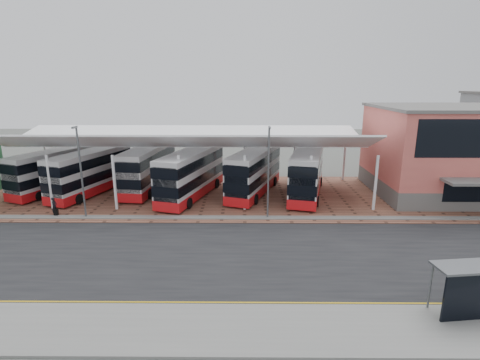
% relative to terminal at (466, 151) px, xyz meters
% --- Properties ---
extents(ground, '(140.00, 140.00, 0.00)m').
position_rel_terminal_xyz_m(ground, '(-23.00, -13.92, -4.66)').
color(ground, '#4F524D').
extents(road, '(120.00, 14.00, 0.02)m').
position_rel_terminal_xyz_m(road, '(-23.00, -14.92, -4.65)').
color(road, black).
rests_on(road, ground).
extents(forecourt, '(72.00, 16.00, 0.06)m').
position_rel_terminal_xyz_m(forecourt, '(-21.00, -0.92, -4.63)').
color(forecourt, brown).
rests_on(forecourt, ground).
extents(sidewalk, '(120.00, 4.00, 0.14)m').
position_rel_terminal_xyz_m(sidewalk, '(-23.00, -22.92, -4.59)').
color(sidewalk, slate).
rests_on(sidewalk, ground).
extents(north_kerb, '(120.00, 0.80, 0.14)m').
position_rel_terminal_xyz_m(north_kerb, '(-23.00, -7.72, -4.59)').
color(north_kerb, slate).
rests_on(north_kerb, ground).
extents(yellow_line_near, '(120.00, 0.12, 0.01)m').
position_rel_terminal_xyz_m(yellow_line_near, '(-23.00, -20.92, -4.63)').
color(yellow_line_near, '#BA9313').
rests_on(yellow_line_near, road).
extents(yellow_line_far, '(120.00, 0.12, 0.01)m').
position_rel_terminal_xyz_m(yellow_line_far, '(-23.00, -20.62, -4.63)').
color(yellow_line_far, '#BA9313').
rests_on(yellow_line_far, road).
extents(canopy, '(37.00, 11.63, 7.07)m').
position_rel_terminal_xyz_m(canopy, '(-29.00, 0.01, 1.14)').
color(canopy, white).
rests_on(canopy, ground).
extents(terminal, '(18.40, 14.40, 9.25)m').
position_rel_terminal_xyz_m(terminal, '(0.00, 0.00, 0.00)').
color(terminal, '#5F5D5A').
rests_on(terminal, ground).
extents(lamp_west, '(0.16, 0.90, 8.07)m').
position_rel_terminal_xyz_m(lamp_west, '(-37.00, -7.65, -0.30)').
color(lamp_west, '#54575B').
rests_on(lamp_west, ground).
extents(lamp_east, '(0.16, 0.90, 8.07)m').
position_rel_terminal_xyz_m(lamp_east, '(-21.00, -7.65, -0.30)').
color(lamp_east, '#54575B').
rests_on(lamp_east, ground).
extents(bus_0, '(6.31, 10.99, 4.47)m').
position_rel_terminal_xyz_m(bus_0, '(-43.41, 0.66, -2.38)').
color(bus_0, silver).
rests_on(bus_0, forecourt).
extents(bus_1, '(5.78, 11.27, 4.54)m').
position_rel_terminal_xyz_m(bus_1, '(-39.27, -0.25, -2.34)').
color(bus_1, silver).
rests_on(bus_1, forecourt).
extents(bus_2, '(3.88, 11.72, 4.74)m').
position_rel_terminal_xyz_m(bus_2, '(-33.55, 1.43, -2.24)').
color(bus_2, silver).
rests_on(bus_2, forecourt).
extents(bus_3, '(5.86, 11.88, 4.78)m').
position_rel_terminal_xyz_m(bus_3, '(-28.44, -1.38, -2.22)').
color(bus_3, silver).
rests_on(bus_3, forecourt).
extents(bus_4, '(6.21, 11.52, 4.66)m').
position_rel_terminal_xyz_m(bus_4, '(-21.95, -0.16, -2.29)').
color(bus_4, silver).
rests_on(bus_4, forecourt).
extents(bus_5, '(5.37, 11.91, 4.78)m').
position_rel_terminal_xyz_m(bus_5, '(-16.49, -0.72, -2.22)').
color(bus_5, silver).
rests_on(bus_5, forecourt).
extents(pedestrian, '(0.44, 0.63, 1.62)m').
position_rel_terminal_xyz_m(pedestrian, '(-39.99, -7.09, -3.79)').
color(pedestrian, black).
rests_on(pedestrian, forecourt).
extents(suitcase, '(0.36, 0.26, 0.62)m').
position_rel_terminal_xyz_m(suitcase, '(-39.77, -7.34, -4.29)').
color(suitcase, black).
rests_on(suitcase, forecourt).
extents(bus_shelter, '(3.45, 1.89, 2.64)m').
position_rel_terminal_xyz_m(bus_shelter, '(-11.63, -21.83, -2.87)').
color(bus_shelter, black).
rests_on(bus_shelter, sidewalk).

